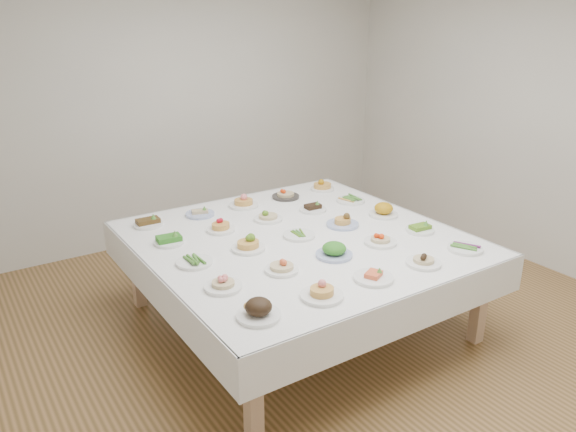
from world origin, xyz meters
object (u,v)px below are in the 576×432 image
dish_0 (259,306)px  dish_24 (322,184)px  display_table (299,245)px  dish_12 (299,234)px

dish_0 → dish_24: dish_0 is taller
display_table → dish_0: bearing=-135.0°
display_table → dish_0: dish_0 is taller
dish_0 → dish_12: (0.88, 0.88, -0.05)m
dish_12 → dish_24: bearing=44.9°
display_table → dish_12: (0.01, 0.01, 0.08)m
display_table → dish_0: (-0.88, -0.87, 0.14)m
dish_12 → dish_24: size_ratio=1.09×
dish_0 → display_table: bearing=45.0°
dish_12 → display_table: bearing=-140.2°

